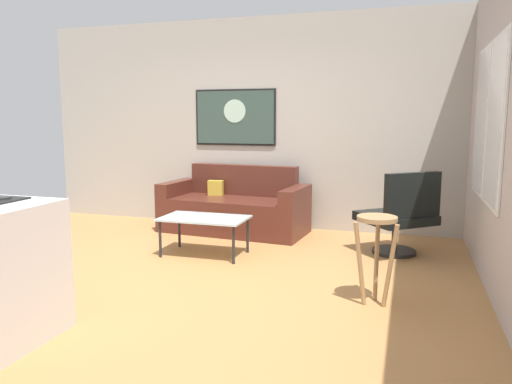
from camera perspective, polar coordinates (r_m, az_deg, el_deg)
The scene contains 9 objects.
ground at distance 4.67m, azimuth -8.03°, elevation -10.12°, with size 6.40×6.40×0.04m, color #AC7743.
back_wall at distance 6.70m, azimuth 0.69°, elevation 7.92°, with size 6.40×0.05×2.80m, color #ACA499.
right_wall at distance 4.35m, azimuth 26.86°, elevation 6.73°, with size 0.05×6.40×2.80m, color #B0A39E.
couch at distance 6.44m, azimuth -2.48°, elevation -2.00°, with size 1.94×0.98×0.85m.
coffee_table at distance 5.33m, azimuth -6.01°, elevation -3.31°, with size 0.92×0.54×0.42m.
armchair at distance 5.50m, azimuth 16.41°, elevation -2.57°, with size 0.94×0.93×0.92m.
bar_stool at distance 3.99m, azimuth 13.79°, elevation -5.18°, with size 0.36×0.35×0.71m.
wall_painting at distance 6.77m, azimuth -2.44°, elevation 8.65°, with size 1.15×0.03×0.76m.
window at distance 4.94m, azimuth 25.31°, elevation 7.36°, with size 0.03×1.66×1.44m.
Camera 1 is at (1.92, -3.99, 1.46)m, focal length 34.50 mm.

